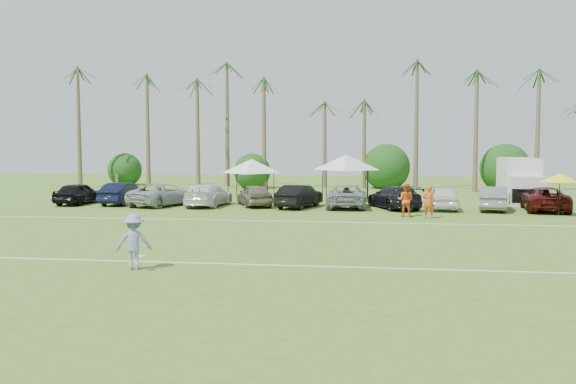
# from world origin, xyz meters

# --- Properties ---
(ground) EXTENTS (120.00, 120.00, 0.00)m
(ground) POSITION_xyz_m (0.00, 0.00, 0.00)
(ground) COLOR #476E21
(ground) RESTS_ON ground
(field_lines) EXTENTS (80.00, 12.10, 0.01)m
(field_lines) POSITION_xyz_m (0.00, 8.00, 0.01)
(field_lines) COLOR white
(field_lines) RESTS_ON ground
(palm_tree_0) EXTENTS (2.40, 2.40, 8.90)m
(palm_tree_0) POSITION_xyz_m (-22.00, 38.00, 7.48)
(palm_tree_0) COLOR brown
(palm_tree_0) RESTS_ON ground
(palm_tree_1) EXTENTS (2.40, 2.40, 9.90)m
(palm_tree_1) POSITION_xyz_m (-17.00, 38.00, 8.35)
(palm_tree_1) COLOR brown
(palm_tree_1) RESTS_ON ground
(palm_tree_2) EXTENTS (2.40, 2.40, 10.90)m
(palm_tree_2) POSITION_xyz_m (-12.00, 38.00, 9.21)
(palm_tree_2) COLOR brown
(palm_tree_2) RESTS_ON ground
(palm_tree_3) EXTENTS (2.40, 2.40, 11.90)m
(palm_tree_3) POSITION_xyz_m (-8.00, 38.00, 10.06)
(palm_tree_3) COLOR brown
(palm_tree_3) RESTS_ON ground
(palm_tree_4) EXTENTS (2.40, 2.40, 8.90)m
(palm_tree_4) POSITION_xyz_m (-4.00, 38.00, 7.48)
(palm_tree_4) COLOR brown
(palm_tree_4) RESTS_ON ground
(palm_tree_5) EXTENTS (2.40, 2.40, 9.90)m
(palm_tree_5) POSITION_xyz_m (0.00, 38.00, 8.35)
(palm_tree_5) COLOR brown
(palm_tree_5) RESTS_ON ground
(palm_tree_6) EXTENTS (2.40, 2.40, 10.90)m
(palm_tree_6) POSITION_xyz_m (4.00, 38.00, 9.21)
(palm_tree_6) COLOR brown
(palm_tree_6) RESTS_ON ground
(palm_tree_7) EXTENTS (2.40, 2.40, 11.90)m
(palm_tree_7) POSITION_xyz_m (8.00, 38.00, 10.06)
(palm_tree_7) COLOR brown
(palm_tree_7) RESTS_ON ground
(palm_tree_8) EXTENTS (2.40, 2.40, 8.90)m
(palm_tree_8) POSITION_xyz_m (13.00, 38.00, 7.48)
(palm_tree_8) COLOR brown
(palm_tree_8) RESTS_ON ground
(palm_tree_9) EXTENTS (2.40, 2.40, 9.90)m
(palm_tree_9) POSITION_xyz_m (18.00, 38.00, 8.35)
(palm_tree_9) COLOR brown
(palm_tree_9) RESTS_ON ground
(bush_tree_0) EXTENTS (4.00, 4.00, 4.00)m
(bush_tree_0) POSITION_xyz_m (-19.00, 39.00, 1.80)
(bush_tree_0) COLOR brown
(bush_tree_0) RESTS_ON ground
(bush_tree_1) EXTENTS (4.00, 4.00, 4.00)m
(bush_tree_1) POSITION_xyz_m (-6.00, 39.00, 1.80)
(bush_tree_1) COLOR brown
(bush_tree_1) RESTS_ON ground
(bush_tree_2) EXTENTS (4.00, 4.00, 4.00)m
(bush_tree_2) POSITION_xyz_m (6.00, 39.00, 1.80)
(bush_tree_2) COLOR brown
(bush_tree_2) RESTS_ON ground
(bush_tree_3) EXTENTS (4.00, 4.00, 4.00)m
(bush_tree_3) POSITION_xyz_m (16.00, 39.00, 1.80)
(bush_tree_3) COLOR brown
(bush_tree_3) RESTS_ON ground
(sideline_player_a) EXTENTS (0.68, 0.46, 1.81)m
(sideline_player_a) POSITION_xyz_m (8.04, 16.42, 0.90)
(sideline_player_a) COLOR #E25319
(sideline_player_a) RESTS_ON ground
(sideline_player_b) EXTENTS (1.06, 0.92, 1.86)m
(sideline_player_b) POSITION_xyz_m (6.82, 17.04, 0.93)
(sideline_player_b) COLOR #E15A19
(sideline_player_b) RESTS_ON ground
(box_truck) EXTENTS (2.39, 5.97, 3.06)m
(box_truck) POSITION_xyz_m (14.98, 26.62, 1.64)
(box_truck) COLOR silver
(box_truck) RESTS_ON ground
(canopy_tent_left) EXTENTS (4.27, 4.27, 3.46)m
(canopy_tent_left) POSITION_xyz_m (-3.62, 25.44, 2.96)
(canopy_tent_left) COLOR black
(canopy_tent_left) RESTS_ON ground
(canopy_tent_right) EXTENTS (4.72, 4.72, 3.82)m
(canopy_tent_right) POSITION_xyz_m (3.00, 26.74, 3.27)
(canopy_tent_right) COLOR black
(canopy_tent_right) RESTS_ON ground
(market_umbrella) EXTENTS (2.18, 2.18, 2.42)m
(market_umbrella) POSITION_xyz_m (15.42, 18.66, 2.17)
(market_umbrella) COLOR black
(market_umbrella) RESTS_ON ground
(frisbee_player) EXTENTS (1.30, 0.93, 1.82)m
(frisbee_player) POSITION_xyz_m (-2.58, 0.68, 0.91)
(frisbee_player) COLOR #8487BB
(frisbee_player) RESTS_ON ground
(parked_car_0) EXTENTS (2.01, 4.40, 1.46)m
(parked_car_0) POSITION_xyz_m (-14.63, 21.29, 0.73)
(parked_car_0) COLOR black
(parked_car_0) RESTS_ON ground
(parked_car_1) EXTENTS (1.85, 4.53, 1.46)m
(parked_car_1) POSITION_xyz_m (-11.64, 21.64, 0.73)
(parked_car_1) COLOR black
(parked_car_1) RESTS_ON ground
(parked_car_2) EXTENTS (4.05, 5.77, 1.46)m
(parked_car_2) POSITION_xyz_m (-8.65, 21.10, 0.73)
(parked_car_2) COLOR #A7ABAF
(parked_car_2) RESTS_ON ground
(parked_car_3) EXTENTS (2.41, 5.17, 1.46)m
(parked_car_3) POSITION_xyz_m (-5.66, 21.25, 0.73)
(parked_car_3) COLOR white
(parked_car_3) RESTS_ON ground
(parked_car_4) EXTENTS (3.25, 4.62, 1.46)m
(parked_car_4) POSITION_xyz_m (-2.67, 21.64, 0.73)
(parked_car_4) COLOR #796B58
(parked_car_4) RESTS_ON ground
(parked_car_5) EXTENTS (2.70, 4.69, 1.46)m
(parked_car_5) POSITION_xyz_m (0.32, 21.05, 0.73)
(parked_car_5) COLOR black
(parked_car_5) RESTS_ON ground
(parked_car_6) EXTENTS (2.55, 5.31, 1.46)m
(parked_car_6) POSITION_xyz_m (3.31, 21.53, 0.73)
(parked_car_6) COLOR gray
(parked_car_6) RESTS_ON ground
(parked_car_7) EXTENTS (3.73, 5.43, 1.46)m
(parked_car_7) POSITION_xyz_m (6.30, 21.31, 0.73)
(parked_car_7) COLOR black
(parked_car_7) RESTS_ON ground
(parked_car_8) EXTENTS (1.85, 4.34, 1.46)m
(parked_car_8) POSITION_xyz_m (9.29, 21.20, 0.73)
(parked_car_8) COLOR white
(parked_car_8) RESTS_ON ground
(parked_car_9) EXTENTS (2.33, 4.64, 1.46)m
(parked_car_9) POSITION_xyz_m (12.28, 21.14, 0.73)
(parked_car_9) COLOR gray
(parked_car_9) RESTS_ON ground
(parked_car_10) EXTENTS (2.94, 5.48, 1.46)m
(parked_car_10) POSITION_xyz_m (15.27, 21.21, 0.73)
(parked_car_10) COLOR #48100F
(parked_car_10) RESTS_ON ground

